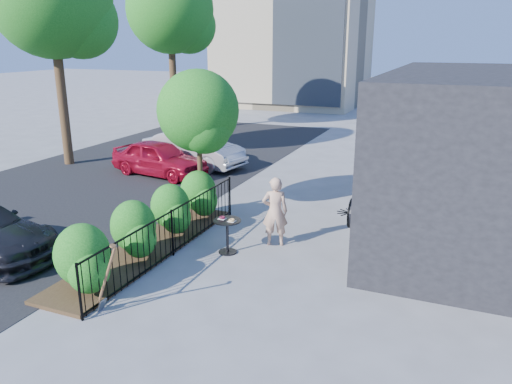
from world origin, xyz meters
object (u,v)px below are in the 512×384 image
at_px(patio_tree, 200,116).
at_px(cafe_table, 227,230).
at_px(woman, 275,212).
at_px(shovel, 106,282).
at_px(street_tree_near, 52,5).
at_px(car_red, 159,158).
at_px(street_tree_far, 171,15).
at_px(car_silver, 194,149).

distance_m(patio_tree, cafe_table, 3.57).
distance_m(woman, shovel, 4.41).
height_order(cafe_table, shovel, shovel).
bearing_deg(street_tree_near, patio_tree, -22.57).
bearing_deg(car_red, cafe_table, -126.13).
relative_size(street_tree_near, cafe_table, 9.69).
distance_m(patio_tree, street_tree_far, 13.95).
distance_m(street_tree_near, car_red, 6.77).
height_order(car_red, car_silver, car_silver).
distance_m(cafe_table, shovel, 3.32).
bearing_deg(patio_tree, street_tree_near, 157.43).
bearing_deg(woman, patio_tree, -47.25).
xyz_separation_m(street_tree_far, shovel, (8.68, -16.56, -5.31)).
height_order(street_tree_near, shovel, street_tree_near).
xyz_separation_m(patio_tree, cafe_table, (1.81, -2.14, -2.21)).
bearing_deg(car_silver, patio_tree, -138.30).
bearing_deg(patio_tree, car_red, 137.67).
relative_size(cafe_table, car_silver, 0.21).
distance_m(street_tree_near, car_silver, 7.23).
height_order(street_tree_far, woman, street_tree_far).
height_order(patio_tree, street_tree_near, street_tree_near).
distance_m(patio_tree, street_tree_near, 8.92).
relative_size(street_tree_near, car_red, 2.23).
distance_m(cafe_table, car_silver, 8.48).
xyz_separation_m(woman, shovel, (-1.67, -4.08, -0.23)).
bearing_deg(street_tree_far, car_red, -62.24).
bearing_deg(street_tree_near, car_red, -0.59).
distance_m(patio_tree, car_red, 5.15).
xyz_separation_m(patio_tree, car_red, (-3.47, 3.16, -2.13)).
distance_m(cafe_table, car_red, 7.48).
bearing_deg(shovel, car_red, 117.57).
bearing_deg(car_silver, cafe_table, -135.48).
height_order(street_tree_near, woman, street_tree_near).
xyz_separation_m(shovel, car_red, (-4.45, 8.51, 0.02)).
bearing_deg(street_tree_far, car_silver, -53.47).
height_order(street_tree_far, cafe_table, street_tree_far).
bearing_deg(street_tree_far, shovel, -62.33).
height_order(street_tree_near, car_silver, street_tree_near).
distance_m(street_tree_near, shovel, 13.29).
xyz_separation_m(patio_tree, street_tree_far, (-7.70, 11.20, 3.15)).
height_order(woman, car_silver, woman).
bearing_deg(street_tree_near, cafe_table, -29.31).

